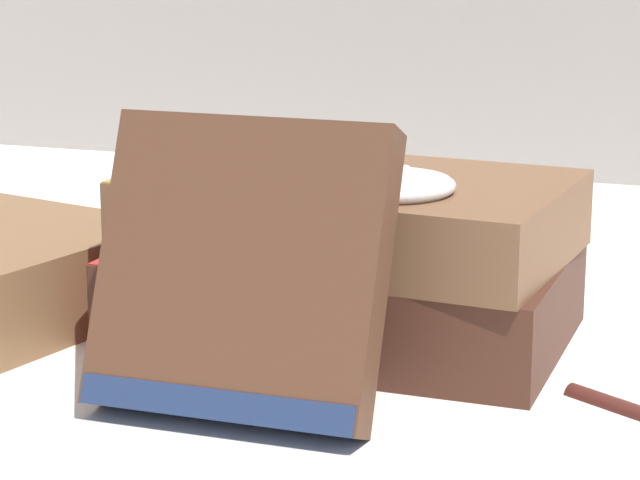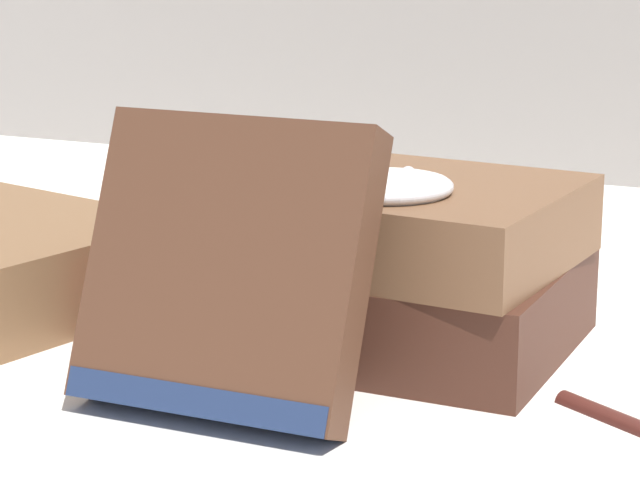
# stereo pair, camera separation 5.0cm
# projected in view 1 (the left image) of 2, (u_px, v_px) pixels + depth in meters

# --- Properties ---
(ground_plane) EXTENTS (3.00, 3.00, 0.00)m
(ground_plane) POSITION_uv_depth(u_px,v_px,m) (294.00, 364.00, 0.60)
(ground_plane) COLOR white
(book_flat_bottom) EXTENTS (0.21, 0.14, 0.04)m
(book_flat_bottom) POSITION_uv_depth(u_px,v_px,m) (337.00, 292.00, 0.63)
(book_flat_bottom) COLOR #422319
(book_flat_bottom) RESTS_ON ground_plane
(book_flat_top) EXTENTS (0.21, 0.14, 0.04)m
(book_flat_top) POSITION_uv_depth(u_px,v_px,m) (342.00, 213.00, 0.62)
(book_flat_top) COLOR brown
(book_flat_top) RESTS_ON book_flat_bottom
(book_leaning_front) EXTENTS (0.12, 0.07, 0.12)m
(book_leaning_front) POSITION_uv_depth(u_px,v_px,m) (244.00, 282.00, 0.53)
(book_leaning_front) COLOR #4C2D1E
(book_leaning_front) RESTS_ON ground_plane
(pocket_watch) EXTENTS (0.06, 0.06, 0.01)m
(pocket_watch) POSITION_uv_depth(u_px,v_px,m) (387.00, 185.00, 0.58)
(pocket_watch) COLOR white
(pocket_watch) RESTS_ON book_flat_top
(reading_glasses) EXTENTS (0.12, 0.07, 0.00)m
(reading_glasses) POSITION_uv_depth(u_px,v_px,m) (288.00, 249.00, 0.79)
(reading_glasses) COLOR #4C3828
(reading_glasses) RESTS_ON ground_plane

